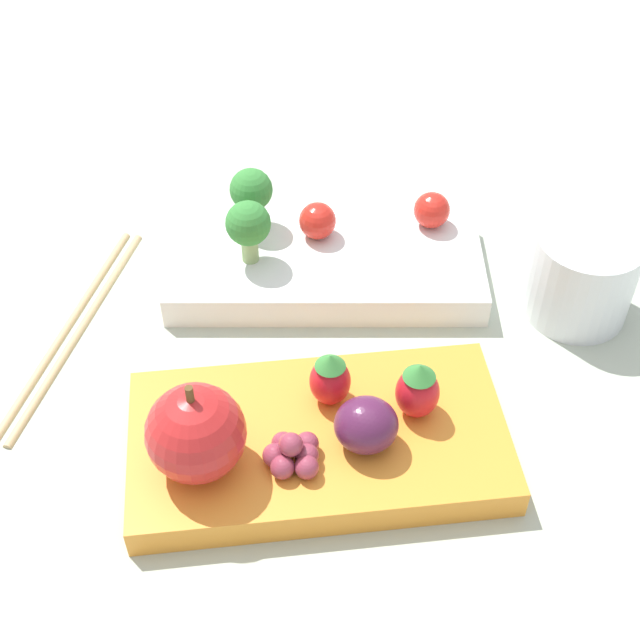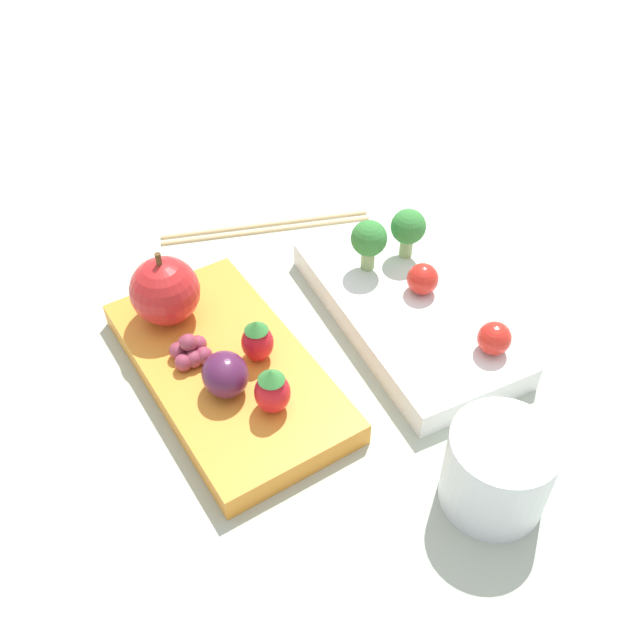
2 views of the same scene
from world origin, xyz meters
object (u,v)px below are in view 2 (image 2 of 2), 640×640
object	(u,v)px
cherry_tomato_0	(494,338)
plum	(225,374)
strawberry_1	(257,340)
chopsticks_pair	(266,226)
grape_cluster	(190,350)
broccoli_floret_1	(408,228)
strawberry_0	(272,390)
cherry_tomato_1	(423,279)
bento_box_savoury	(406,311)
apple	(165,291)
bento_box_fruit	(227,370)
broccoli_floret_0	(369,240)
drinking_cup	(498,470)

from	to	relation	value
cherry_tomato_0	plum	size ratio (longest dim) A/B	0.71
strawberry_1	chopsticks_pair	xyz separation A→B (m)	(-0.18, 0.08, -0.04)
grape_cluster	chopsticks_pair	xyz separation A→B (m)	(-0.16, 0.13, -0.03)
broccoli_floret_1	strawberry_1	xyz separation A→B (m)	(0.06, -0.17, -0.01)
strawberry_0	strawberry_1	world-z (taller)	strawberry_0
broccoli_floret_1	cherry_tomato_1	xyz separation A→B (m)	(0.05, -0.01, -0.02)
bento_box_savoury	cherry_tomato_0	world-z (taller)	cherry_tomato_0
chopsticks_pair	apple	bearing A→B (deg)	-51.53
plum	bento_box_fruit	bearing A→B (deg)	161.28
bento_box_fruit	cherry_tomato_0	world-z (taller)	cherry_tomato_0
apple	plum	world-z (taller)	apple
strawberry_1	plum	world-z (taller)	strawberry_1
strawberry_0	plum	world-z (taller)	strawberry_0
cherry_tomato_0	grape_cluster	bearing A→B (deg)	-114.64
broccoli_floret_0	plum	bearing A→B (deg)	-64.82
cherry_tomato_0	strawberry_1	world-z (taller)	strawberry_1
cherry_tomato_0	drinking_cup	size ratio (longest dim) A/B	0.37
apple	drinking_cup	size ratio (longest dim) A/B	0.93
drinking_cup	bento_box_savoury	bearing A→B (deg)	168.33
broccoli_floret_1	apple	world-z (taller)	apple
bento_box_savoury	cherry_tomato_0	xyz separation A→B (m)	(0.08, 0.03, 0.03)
cherry_tomato_0	drinking_cup	world-z (taller)	drinking_cup
cherry_tomato_1	broccoli_floret_0	bearing A→B (deg)	-150.78
strawberry_0	grape_cluster	bearing A→B (deg)	-152.63
apple	plum	xyz separation A→B (m)	(0.10, 0.01, -0.01)
cherry_tomato_1	broccoli_floret_1	bearing A→B (deg)	165.13
broccoli_floret_1	drinking_cup	xyz separation A→B (m)	(0.23, -0.07, -0.02)
strawberry_0	broccoli_floret_1	bearing A→B (deg)	121.31
bento_box_savoury	broccoli_floret_0	distance (m)	0.07
plum	chopsticks_pair	bearing A→B (deg)	149.99
bento_box_savoury	broccoli_floret_1	bearing A→B (deg)	150.41
broccoli_floret_1	cherry_tomato_0	xyz separation A→B (m)	(0.13, 0.00, -0.02)
broccoli_floret_1	cherry_tomato_1	bearing A→B (deg)	-14.87
bento_box_fruit	apple	size ratio (longest dim) A/B	3.56
cherry_tomato_1	strawberry_1	world-z (taller)	strawberry_1
bento_box_savoury	apple	xyz separation A→B (m)	(-0.07, -0.19, 0.04)
broccoli_floret_1	bento_box_fruit	bearing A→B (deg)	-75.75
apple	strawberry_1	distance (m)	0.09
strawberry_0	chopsticks_pair	distance (m)	0.25
cherry_tomato_1	drinking_cup	xyz separation A→B (m)	(0.18, -0.05, -0.00)
bento_box_fruit	chopsticks_pair	bearing A→B (deg)	148.37
bento_box_fruit	chopsticks_pair	distance (m)	0.20
plum	grape_cluster	size ratio (longest dim) A/B	1.13
strawberry_1	chopsticks_pair	size ratio (longest dim) A/B	0.19
bento_box_savoury	broccoli_floret_0	world-z (taller)	broccoli_floret_0
strawberry_0	drinking_cup	distance (m)	0.17
broccoli_floret_0	strawberry_0	size ratio (longest dim) A/B	1.19
cherry_tomato_1	strawberry_1	distance (m)	0.16
broccoli_floret_0	grape_cluster	distance (m)	0.18
plum	chopsticks_pair	size ratio (longest dim) A/B	0.18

